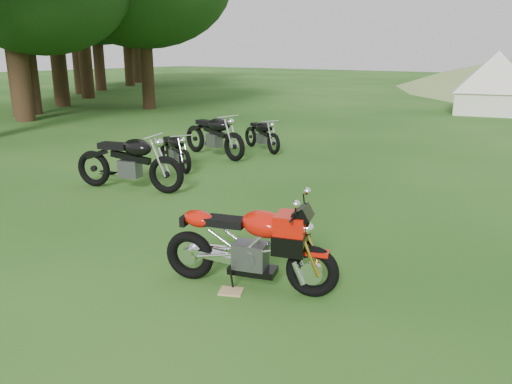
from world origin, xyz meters
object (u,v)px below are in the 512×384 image
Objects in this scene: plywood_board at (231,291)px; tent_left at (496,82)px; sport_motorcycle at (249,239)px; vintage_moto_b at (175,149)px; vintage_moto_c at (214,134)px; vintage_moto_d at (262,134)px; vintage_moto_a at (128,160)px.

plywood_board is 19.21m from tent_left.
sport_motorcycle is 6.07m from vintage_moto_b.
tent_left is (-1.44, 18.89, 0.72)m from sport_motorcycle.
vintage_moto_c reaches higher than vintage_moto_b.
vintage_moto_b is (-4.84, 3.67, -0.14)m from sport_motorcycle.
sport_motorcycle is at bearing -98.77° from tent_left.
sport_motorcycle is 1.12× the size of vintage_moto_d.
vintage_moto_b is 0.76× the size of vintage_moto_c.
plywood_board is 4.69m from vintage_moto_a.
plywood_board is 7.32m from vintage_moto_c.
vintage_moto_a is 1.89m from vintage_moto_b.
vintage_moto_a reaches higher than vintage_moto_b.
vintage_moto_c is at bearing 85.31° from vintage_moto_a.
vintage_moto_a is 1.29× the size of vintage_moto_d.
plywood_board is at bearing -99.04° from tent_left.
sport_motorcycle is 7.93m from vintage_moto_d.
plywood_board is 0.15× the size of vintage_moto_d.
tent_left reaches higher than vintage_moto_a.
tent_left reaches higher than vintage_moto_c.
tent_left is at bearing 100.56° from vintage_moto_b.
vintage_moto_a is at bearing -48.17° from vintage_moto_b.
vintage_moto_c is at bearing 115.62° from sport_motorcycle.
sport_motorcycle is at bearing -35.76° from vintage_moto_c.
plywood_board is at bearing -37.41° from vintage_moto_c.
plywood_board is 0.12× the size of vintage_moto_c.
vintage_moto_b is 0.55× the size of tent_left.
vintage_moto_d is at bearing 123.30° from plywood_board.
vintage_moto_c is (-4.99, 5.17, -0.00)m from sport_motorcycle.
plywood_board is 0.08× the size of tent_left.
vintage_moto_a is at bearing -62.14° from vintage_moto_d.
tent_left is (-1.36, 19.12, 1.28)m from plywood_board.
vintage_moto_a is 1.34× the size of vintage_moto_b.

